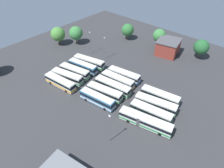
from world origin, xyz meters
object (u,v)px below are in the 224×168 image
at_px(bus_row0_slot2, 75,71).
at_px(tree_northeast, 201,47).
at_px(tree_south_edge, 58,34).
at_px(tree_west_edge, 128,30).
at_px(bus_row1_slot3, 118,80).
at_px(bus_row1_slot1, 105,92).
at_px(bus_row1_slot0, 97,99).
at_px(bus_row0_slot1, 67,76).
at_px(bus_row0_slot0, 60,82).
at_px(bus_row2_slot1, 151,112).
at_px(lamp_post_near_entrance, 90,42).
at_px(tree_northwest, 159,36).
at_px(lamp_post_by_building, 110,128).
at_px(lamp_post_mid_lot, 105,47).
at_px(bus_row1_slot2, 113,86).
at_px(bus_row1_slot4, 124,75).
at_px(depot_building, 168,47).
at_px(tree_east_edge, 76,33).
at_px(bus_row2_slot3, 160,96).
at_px(bus_row0_slot3, 83,66).
at_px(bus_row2_slot0, 145,121).
at_px(bus_row0_slot4, 89,62).

height_order(bus_row0_slot2, tree_northeast, tree_northeast).
xyz_separation_m(tree_south_edge, tree_west_edge, (19.64, 24.81, -0.40)).
bearing_deg(bus_row1_slot3, bus_row1_slot1, -82.47).
distance_m(bus_row0_slot2, bus_row1_slot0, 17.26).
bearing_deg(tree_south_edge, bus_row0_slot1, -31.07).
bearing_deg(bus_row0_slot0, bus_row2_slot1, 15.89).
relative_size(lamp_post_near_entrance, tree_northwest, 1.18).
xyz_separation_m(tree_northwest, tree_west_edge, (-14.60, -3.81, -0.45)).
bearing_deg(lamp_post_by_building, tree_northeast, 90.21).
relative_size(bus_row1_slot1, lamp_post_mid_lot, 1.30).
xyz_separation_m(bus_row0_slot2, lamp_post_mid_lot, (0.01, 15.83, 3.30)).
height_order(bus_row1_slot1, bus_row1_slot2, same).
relative_size(bus_row1_slot4, bus_row2_slot1, 0.97).
height_order(depot_building, tree_east_edge, tree_east_edge).
distance_m(bus_row1_slot1, bus_row2_slot1, 15.95).
relative_size(bus_row1_slot3, bus_row2_slot3, 0.99).
bearing_deg(bus_row0_slot1, bus_row1_slot0, -4.22).
height_order(bus_row1_slot3, tree_west_edge, tree_west_edge).
relative_size(bus_row0_slot3, bus_row1_slot4, 1.00).
bearing_deg(tree_west_edge, tree_northwest, 14.63).
relative_size(bus_row0_slot2, bus_row2_slot3, 0.98).
bearing_deg(lamp_post_mid_lot, bus_row0_slot1, -88.40).
bearing_deg(bus_row1_slot3, bus_row0_slot0, -134.76).
height_order(bus_row0_slot0, lamp_post_mid_lot, lamp_post_mid_lot).
relative_size(depot_building, tree_northeast, 1.34).
bearing_deg(bus_row0_slot0, tree_south_edge, 143.95).
bearing_deg(tree_northeast, lamp_post_near_entrance, -143.86).
relative_size(tree_south_edge, tree_west_edge, 1.09).
distance_m(bus_row2_slot0, lamp_post_near_entrance, 43.81).
bearing_deg(lamp_post_near_entrance, bus_row2_slot0, -23.92).
bearing_deg(bus_row2_slot1, bus_row1_slot1, -171.21).
bearing_deg(tree_northwest, bus_row0_slot1, -102.95).
relative_size(bus_row2_slot1, tree_east_edge, 1.51).
relative_size(bus_row1_slot1, depot_building, 1.11).
relative_size(bus_row0_slot4, tree_west_edge, 1.70).
distance_m(bus_row0_slot2, lamp_post_mid_lot, 16.17).
distance_m(lamp_post_by_building, tree_south_edge, 57.43).
bearing_deg(bus_row2_slot3, bus_row0_slot0, -150.47).
distance_m(bus_row0_slot4, bus_row1_slot4, 15.65).
bearing_deg(bus_row0_slot4, tree_northwest, 70.44).
bearing_deg(tree_northeast, bus_row2_slot1, -85.26).
height_order(lamp_post_near_entrance, tree_west_edge, lamp_post_near_entrance).
xyz_separation_m(bus_row0_slot0, bus_row2_slot0, (31.11, 4.78, 0.00)).
bearing_deg(bus_row1_slot3, bus_row0_slot2, -157.08).
bearing_deg(lamp_post_mid_lot, tree_northwest, 66.04).
distance_m(bus_row1_slot0, tree_south_edge, 43.38).
height_order(bus_row0_slot4, lamp_post_by_building, lamp_post_by_building).
height_order(depot_building, tree_northwest, tree_northwest).
bearing_deg(depot_building, bus_row0_slot1, -112.28).
distance_m(bus_row2_slot1, lamp_post_near_entrance, 41.76).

